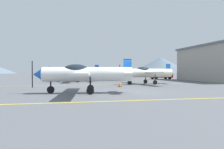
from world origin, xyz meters
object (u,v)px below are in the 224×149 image
airplane_far (75,72)px  car_sedan (161,75)px  airplane_near (84,74)px  traffic_cone_front (120,84)px  airplane_mid (147,73)px

airplane_far → car_sedan: 18.27m
airplane_near → traffic_cone_front: bearing=52.2°
airplane_near → airplane_mid: (8.38, 8.74, 0.00)m
airplane_mid → airplane_far: bearing=140.4°
car_sedan → traffic_cone_front: size_ratio=7.30×
airplane_far → traffic_cone_front: 11.57m
airplane_mid → car_sedan: bearing=59.0°
car_sedan → airplane_mid: bearing=-121.0°
airplane_near → airplane_mid: 12.11m
airplane_mid → airplane_far: (-8.68, 7.18, 0.00)m
airplane_far → car_sedan: (17.00, 6.67, -0.60)m
airplane_near → car_sedan: bearing=53.5°
traffic_cone_front → airplane_near: bearing=-127.8°
car_sedan → traffic_cone_front: (-12.62, -17.31, -0.56)m
airplane_far → car_sedan: bearing=21.4°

